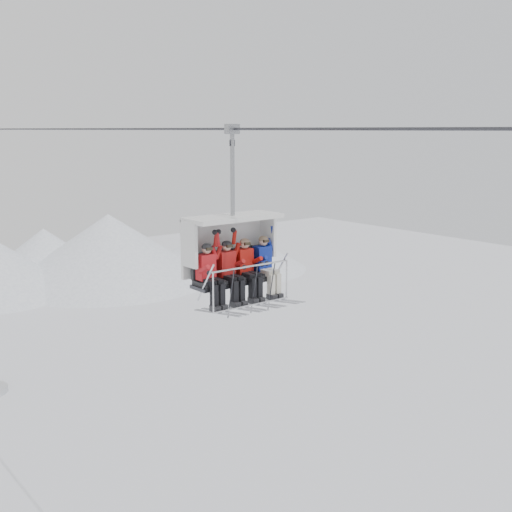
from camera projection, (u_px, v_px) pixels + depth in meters
haul_cable at (256, 129)px, 13.43m from camera, size 0.06×50.00×0.06m
chairlift_carrier at (230, 247)px, 14.68m from camera, size 2.26×1.17×3.98m
skier_far_left at (209, 273)px, 14.06m from camera, size 0.39×1.69×1.55m
skier_center_left at (229, 270)px, 14.39m from camera, size 0.39×1.69×1.55m
skier_center_right at (247, 267)px, 14.70m from camera, size 0.39×1.69×1.55m
skier_far_right at (266, 264)px, 15.04m from camera, size 0.39×1.69×1.55m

